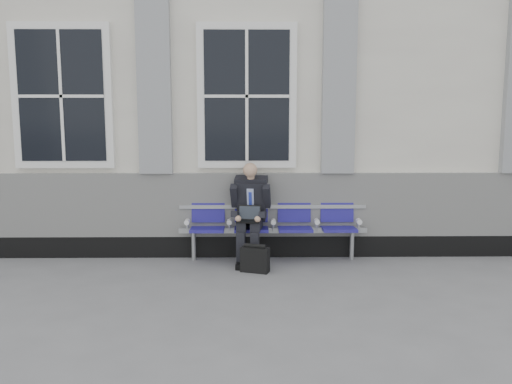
{
  "coord_description": "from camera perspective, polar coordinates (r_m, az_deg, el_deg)",
  "views": [
    {
      "loc": [
        0.37,
        -6.4,
        2.15
      ],
      "look_at": [
        0.47,
        0.9,
        1.02
      ],
      "focal_mm": 40.0,
      "sensor_mm": 36.0,
      "label": 1
    }
  ],
  "objects": [
    {
      "name": "bench",
      "position": [
        7.89,
        1.71,
        -2.87
      ],
      "size": [
        2.6,
        0.47,
        0.91
      ],
      "color": "#9EA0A3",
      "rests_on": "ground"
    },
    {
      "name": "briefcase",
      "position": [
        7.39,
        -0.1,
        -6.72
      ],
      "size": [
        0.39,
        0.26,
        0.37
      ],
      "color": "black",
      "rests_on": "ground"
    },
    {
      "name": "businessman",
      "position": [
        7.72,
        -0.58,
        -1.66
      ],
      "size": [
        0.56,
        0.76,
        1.37
      ],
      "color": "black",
      "rests_on": "ground"
    },
    {
      "name": "station_building",
      "position": [
        9.88,
        -3.06,
        9.23
      ],
      "size": [
        14.4,
        4.4,
        4.49
      ],
      "color": "silver",
      "rests_on": "ground"
    },
    {
      "name": "ground",
      "position": [
        6.76,
        -3.92,
        -9.75
      ],
      "size": [
        70.0,
        70.0,
        0.0
      ],
      "primitive_type": "plane",
      "color": "slate",
      "rests_on": "ground"
    }
  ]
}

